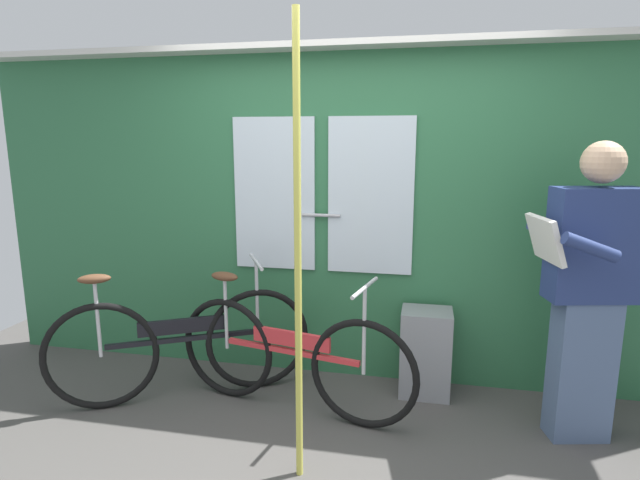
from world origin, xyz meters
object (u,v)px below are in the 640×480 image
Objects in this scene: trash_bin_by_wall at (425,352)px; handrail_pole at (298,261)px; bicycle_near_door at (181,344)px; passenger_reading_newspaper at (588,288)px; bicycle_leaning_behind at (290,357)px.

trash_bin_by_wall is 0.26× the size of handrail_pole.
handrail_pole is at bearing -61.41° from bicycle_near_door.
passenger_reading_newspaper is at bearing -22.03° from trash_bin_by_wall.
trash_bin_by_wall is at bearing 37.40° from bicycle_leaning_behind.
bicycle_leaning_behind is at bearing -10.79° from passenger_reading_newspaper.
bicycle_leaning_behind is 0.95m from trash_bin_by_wall.
bicycle_near_door is 0.76m from bicycle_leaning_behind.
bicycle_leaning_behind is (0.76, -0.01, -0.01)m from bicycle_near_door.
bicycle_leaning_behind reaches higher than trash_bin_by_wall.
bicycle_leaning_behind is 1.83m from passenger_reading_newspaper.
passenger_reading_newspaper is at bearing -27.39° from bicycle_near_door.
bicycle_near_door is 0.67× the size of handrail_pole.
handrail_pole is at bearing -59.10° from bicycle_leaning_behind.
bicycle_leaning_behind is at bearing -154.43° from trash_bin_by_wall.
trash_bin_by_wall is at bearing -34.57° from passenger_reading_newspaper.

